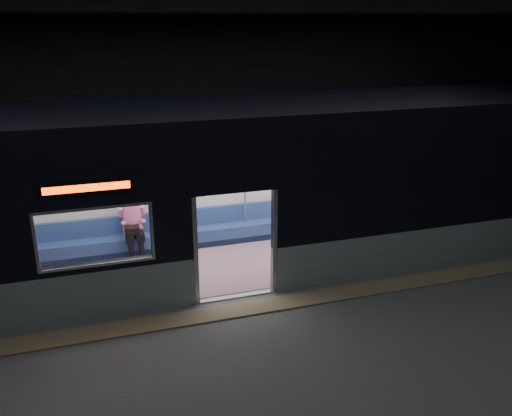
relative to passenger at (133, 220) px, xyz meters
name	(u,v)px	position (x,y,z in m)	size (l,w,h in m)	color
station_floor	(253,326)	(1.60, -3.55, -0.82)	(24.00, 14.00, 0.01)	#47494C
station_envelope	(253,109)	(1.60, -3.55, 2.85)	(24.00, 14.00, 5.00)	black
tactile_strip	(244,309)	(1.60, -3.00, -0.80)	(22.80, 0.50, 0.03)	#8C7F59
metro_car	(215,181)	(1.60, -1.00, 1.03)	(18.00, 3.04, 3.35)	#8EA3A9
passenger	(133,220)	(0.00, 0.00, 0.00)	(0.44, 0.73, 1.42)	black
handbag	(132,230)	(-0.05, -0.24, -0.13)	(0.30, 0.26, 0.15)	black
transit_map	(389,165)	(6.39, 0.31, 0.64)	(0.95, 0.03, 0.62)	white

